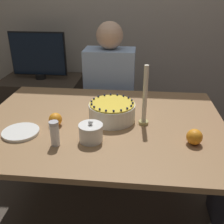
% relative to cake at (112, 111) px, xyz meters
% --- Properties ---
extents(ground_plane, '(12.00, 12.00, 0.00)m').
position_rel_cake_xyz_m(ground_plane, '(-0.06, -0.03, -0.78)').
color(ground_plane, '#4C4238').
extents(wall_behind, '(8.00, 0.05, 2.60)m').
position_rel_cake_xyz_m(wall_behind, '(-0.06, 1.37, 0.52)').
color(wall_behind, '#ADA393').
rests_on(wall_behind, ground_plane).
extents(dining_table, '(1.40, 1.03, 0.73)m').
position_rel_cake_xyz_m(dining_table, '(-0.06, -0.03, -0.16)').
color(dining_table, '#936D47').
rests_on(dining_table, ground_plane).
extents(cake, '(0.27, 0.27, 0.12)m').
position_rel_cake_xyz_m(cake, '(0.00, 0.00, 0.00)').
color(cake, white).
rests_on(cake, dining_table).
extents(sugar_bowl, '(0.12, 0.12, 0.11)m').
position_rel_cake_xyz_m(sugar_bowl, '(-0.08, -0.24, -0.01)').
color(sugar_bowl, white).
rests_on(sugar_bowl, dining_table).
extents(sugar_shaker, '(0.05, 0.05, 0.13)m').
position_rel_cake_xyz_m(sugar_shaker, '(-0.25, -0.30, 0.01)').
color(sugar_shaker, white).
rests_on(sugar_shaker, dining_table).
extents(plate_stack, '(0.19, 0.19, 0.02)m').
position_rel_cake_xyz_m(plate_stack, '(-0.46, -0.21, -0.04)').
color(plate_stack, white).
rests_on(plate_stack, dining_table).
extents(candle, '(0.06, 0.06, 0.34)m').
position_rel_cake_xyz_m(candle, '(0.18, -0.04, 0.09)').
color(candle, tan).
rests_on(candle, dining_table).
extents(orange_fruit_0, '(0.08, 0.08, 0.08)m').
position_rel_cake_xyz_m(orange_fruit_0, '(0.43, -0.22, -0.01)').
color(orange_fruit_0, orange).
rests_on(orange_fruit_0, dining_table).
extents(orange_fruit_1, '(0.07, 0.07, 0.07)m').
position_rel_cake_xyz_m(orange_fruit_1, '(-0.31, -0.10, -0.02)').
color(orange_fruit_1, orange).
rests_on(orange_fruit_1, dining_table).
extents(person_man_blue_shirt, '(0.40, 0.34, 1.20)m').
position_rel_cake_xyz_m(person_man_blue_shirt, '(-0.09, 0.68, -0.26)').
color(person_man_blue_shirt, '#595960').
rests_on(person_man_blue_shirt, ground_plane).
extents(side_cabinet, '(0.78, 0.50, 0.60)m').
position_rel_cake_xyz_m(side_cabinet, '(-0.83, 1.07, -0.48)').
color(side_cabinet, '#382D23').
rests_on(side_cabinet, ground_plane).
extents(tv_monitor, '(0.55, 0.10, 0.46)m').
position_rel_cake_xyz_m(tv_monitor, '(-0.83, 1.08, 0.05)').
color(tv_monitor, black).
rests_on(tv_monitor, side_cabinet).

